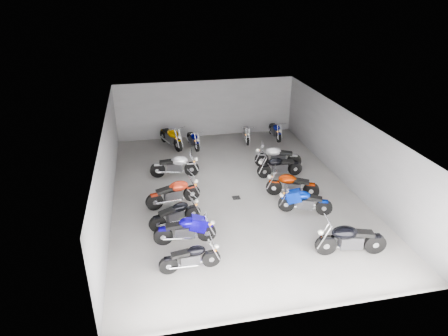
{
  "coord_description": "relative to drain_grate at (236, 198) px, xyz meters",
  "views": [
    {
      "loc": [
        -3.41,
        -14.52,
        8.2
      ],
      "look_at": [
        -0.34,
        0.37,
        1.0
      ],
      "focal_mm": 32.0,
      "sensor_mm": 36.0,
      "label": 1
    }
  ],
  "objects": [
    {
      "name": "motorcycle_right_e",
      "position": [
        2.38,
        1.56,
        0.5
      ],
      "size": [
        2.12,
        0.41,
        0.93
      ],
      "rotation": [
        0.0,
        0.0,
        1.57
      ],
      "color": "black",
      "rests_on": "ground"
    },
    {
      "name": "wall_back",
      "position": [
        0.0,
        7.5,
        1.59
      ],
      "size": [
        10.0,
        0.1,
        3.2
      ],
      "primitive_type": "cube",
      "color": "slate",
      "rests_on": "ground"
    },
    {
      "name": "motorcycle_right_f",
      "position": [
        2.62,
        2.55,
        0.53
      ],
      "size": [
        2.18,
        0.78,
        0.98
      ],
      "rotation": [
        0.0,
        0.0,
        1.28
      ],
      "color": "black",
      "rests_on": "ground"
    },
    {
      "name": "drain_grate",
      "position": [
        0.0,
        0.0,
        0.0
      ],
      "size": [
        0.32,
        0.32,
        0.01
      ],
      "primitive_type": "cube",
      "color": "black",
      "rests_on": "ground"
    },
    {
      "name": "motorcycle_left_c",
      "position": [
        -2.63,
        -1.53,
        0.48
      ],
      "size": [
        1.95,
        0.8,
        0.89
      ],
      "rotation": [
        0.0,
        0.0,
        -1.23
      ],
      "color": "black",
      "rests_on": "ground"
    },
    {
      "name": "wall_right",
      "position": [
        5.0,
        0.5,
        1.59
      ],
      "size": [
        0.1,
        14.0,
        3.2
      ],
      "primitive_type": "cube",
      "color": "slate",
      "rests_on": "ground"
    },
    {
      "name": "motorcycle_back_c",
      "position": [
        -0.99,
        5.85,
        0.45
      ],
      "size": [
        0.5,
        1.89,
        0.83
      ],
      "rotation": [
        0.0,
        0.0,
        3.32
      ],
      "color": "black",
      "rests_on": "ground"
    },
    {
      "name": "ground",
      "position": [
        0.0,
        0.5,
        -0.01
      ],
      "size": [
        14.0,
        14.0,
        0.0
      ],
      "primitive_type": "plane",
      "color": "#9D9A95",
      "rests_on": "ground"
    },
    {
      "name": "motorcycle_back_f",
      "position": [
        3.74,
        6.26,
        0.46
      ],
      "size": [
        0.38,
        1.96,
        0.86
      ],
      "rotation": [
        0.0,
        0.0,
        3.13
      ],
      "color": "black",
      "rests_on": "ground"
    },
    {
      "name": "motorcycle_back_b",
      "position": [
        -2.14,
        6.17,
        0.56
      ],
      "size": [
        1.04,
        2.24,
        1.04
      ],
      "rotation": [
        0.0,
        0.0,
        3.53
      ],
      "color": "black",
      "rests_on": "ground"
    },
    {
      "name": "motorcycle_left_f",
      "position": [
        -2.27,
        2.51,
        0.53
      ],
      "size": [
        2.23,
        0.5,
        0.98
      ],
      "rotation": [
        0.0,
        0.0,
        -1.68
      ],
      "color": "black",
      "rests_on": "ground"
    },
    {
      "name": "motorcycle_right_d",
      "position": [
        2.28,
        -0.32,
        0.52
      ],
      "size": [
        2.09,
        0.96,
        0.97
      ],
      "rotation": [
        0.0,
        0.0,
        1.19
      ],
      "color": "black",
      "rests_on": "ground"
    },
    {
      "name": "motorcycle_back_e",
      "position": [
        2.04,
        6.15,
        0.44
      ],
      "size": [
        0.47,
        1.86,
        0.82
      ],
      "rotation": [
        0.0,
        0.0,
        2.98
      ],
      "color": "black",
      "rests_on": "ground"
    },
    {
      "name": "motorcycle_left_a",
      "position": [
        -2.41,
        -4.11,
        0.46
      ],
      "size": [
        1.93,
        0.4,
        0.85
      ],
      "rotation": [
        0.0,
        0.0,
        -1.52
      ],
      "color": "black",
      "rests_on": "ground"
    },
    {
      "name": "motorcycle_left_b",
      "position": [
        -2.4,
        -2.66,
        0.51
      ],
      "size": [
        2.14,
        0.45,
        0.94
      ],
      "rotation": [
        0.0,
        0.0,
        -1.63
      ],
      "color": "black",
      "rests_on": "ground"
    },
    {
      "name": "motorcycle_right_a",
      "position": [
        2.78,
        -4.36,
        0.56
      ],
      "size": [
        2.34,
        0.59,
        1.03
      ],
      "rotation": [
        0.0,
        0.0,
        1.41
      ],
      "color": "black",
      "rests_on": "ground"
    },
    {
      "name": "wall_left",
      "position": [
        -5.0,
        0.5,
        1.59
      ],
      "size": [
        0.1,
        14.0,
        3.2
      ],
      "primitive_type": "cube",
      "color": "slate",
      "rests_on": "ground"
    },
    {
      "name": "ceiling",
      "position": [
        0.0,
        0.5,
        3.21
      ],
      "size": [
        10.0,
        14.0,
        0.04
      ],
      "primitive_type": "cube",
      "color": "black",
      "rests_on": "wall_back"
    },
    {
      "name": "motorcycle_right_c",
      "position": [
        2.3,
        -1.67,
        0.49
      ],
      "size": [
        1.96,
        0.91,
        0.91
      ],
      "rotation": [
        0.0,
        0.0,
        1.18
      ],
      "color": "black",
      "rests_on": "ground"
    },
    {
      "name": "motorcycle_left_d",
      "position": [
        -2.55,
        -0.04,
        0.54
      ],
      "size": [
        2.22,
        0.72,
        0.99
      ],
      "rotation": [
        0.0,
        0.0,
        -1.32
      ],
      "color": "black",
      "rests_on": "ground"
    }
  ]
}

